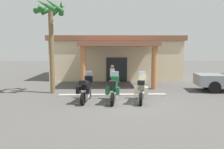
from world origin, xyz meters
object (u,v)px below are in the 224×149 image
pedestrian (112,75)px  motorcycle_green (114,90)px  motorcycle_cream (142,89)px  palm_tree_roadside (51,20)px  motel_building (115,57)px  motorcycle_black (86,89)px

pedestrian → motorcycle_green: bearing=-123.5°
motorcycle_green → pedestrian: 4.30m
motorcycle_cream → palm_tree_roadside: palm_tree_roadside is taller
motorcycle_green → palm_tree_roadside: (-3.87, 2.77, 3.95)m
motel_building → motorcycle_cream: bearing=-84.7°
palm_tree_roadside → motorcycle_cream: bearing=-26.9°
motorcycle_black → motorcycle_green: bearing=-90.1°
motel_building → motorcycle_black: motel_building is taller
motorcycle_green → pedestrian: pedestrian is taller
motorcycle_black → palm_tree_roadside: palm_tree_roadside is taller
pedestrian → palm_tree_roadside: (-3.94, -1.52, 3.65)m
motel_building → motorcycle_cream: motel_building is taller
pedestrian → palm_tree_roadside: palm_tree_roadside is taller
motorcycle_green → pedestrian: bearing=6.9°
motorcycle_green → pedestrian: (0.08, 4.29, 0.30)m
motorcycle_black → pedestrian: pedestrian is taller
motel_building → motorcycle_green: 11.20m
motel_building → motorcycle_green: bearing=-92.5°
motel_building → motorcycle_cream: size_ratio=5.59×
palm_tree_roadside → motel_building: bearing=61.6°
motorcycle_black → motorcycle_cream: (3.02, -0.17, 0.00)m
motorcycle_black → pedestrian: size_ratio=1.28×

